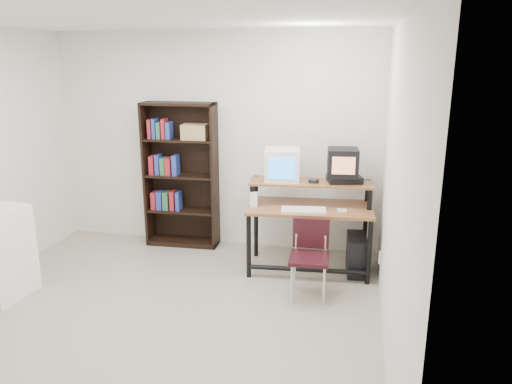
% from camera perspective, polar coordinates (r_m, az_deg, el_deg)
% --- Properties ---
extents(floor, '(4.00, 4.00, 0.01)m').
position_cam_1_polar(floor, '(4.78, -11.17, -14.12)').
color(floor, '#A59E88').
rests_on(floor, ground).
extents(ceiling, '(4.00, 4.00, 0.01)m').
position_cam_1_polar(ceiling, '(4.17, -13.14, 18.78)').
color(ceiling, white).
rests_on(ceiling, back_wall).
extents(back_wall, '(4.00, 0.01, 2.60)m').
position_cam_1_polar(back_wall, '(6.13, -4.65, 5.78)').
color(back_wall, silver).
rests_on(back_wall, floor).
extents(right_wall, '(0.01, 4.00, 2.60)m').
position_cam_1_polar(right_wall, '(3.95, 15.57, -0.25)').
color(right_wall, silver).
rests_on(right_wall, floor).
extents(computer_desk, '(1.38, 0.76, 0.98)m').
position_cam_1_polar(computer_desk, '(5.48, 6.17, -1.90)').
color(computer_desk, brown).
rests_on(computer_desk, floor).
extents(crt_monitor, '(0.43, 0.43, 0.36)m').
position_cam_1_polar(crt_monitor, '(5.52, 3.01, 3.11)').
color(crt_monitor, white).
rests_on(crt_monitor, computer_desk).
extents(vcr, '(0.42, 0.35, 0.08)m').
position_cam_1_polar(vcr, '(5.52, 10.07, 1.41)').
color(vcr, black).
rests_on(vcr, computer_desk).
extents(crt_tv, '(0.35, 0.35, 0.30)m').
position_cam_1_polar(crt_tv, '(5.47, 9.88, 3.34)').
color(crt_tv, black).
rests_on(crt_tv, vcr).
extents(cd_spindle, '(0.14, 0.14, 0.05)m').
position_cam_1_polar(cd_spindle, '(5.46, 6.59, 1.22)').
color(cd_spindle, '#26262B').
rests_on(cd_spindle, computer_desk).
extents(keyboard, '(0.49, 0.27, 0.03)m').
position_cam_1_polar(keyboard, '(5.29, 5.46, -2.13)').
color(keyboard, white).
rests_on(keyboard, computer_desk).
extents(mousepad, '(0.22, 0.18, 0.01)m').
position_cam_1_polar(mousepad, '(5.33, 9.85, -2.30)').
color(mousepad, black).
rests_on(mousepad, computer_desk).
extents(mouse, '(0.10, 0.07, 0.03)m').
position_cam_1_polar(mouse, '(5.32, 9.79, -2.13)').
color(mouse, white).
rests_on(mouse, mousepad).
extents(desk_speaker, '(0.09, 0.08, 0.17)m').
position_cam_1_polar(desk_speaker, '(5.40, -0.24, -0.91)').
color(desk_speaker, white).
rests_on(desk_speaker, computer_desk).
extents(pc_tower, '(0.23, 0.46, 0.42)m').
position_cam_1_polar(pc_tower, '(5.62, 11.39, -7.00)').
color(pc_tower, black).
rests_on(pc_tower, floor).
extents(school_chair, '(0.39, 0.39, 0.76)m').
position_cam_1_polar(school_chair, '(4.97, 6.18, -6.68)').
color(school_chair, black).
rests_on(school_chair, floor).
extents(bookshelf, '(0.90, 0.32, 1.78)m').
position_cam_1_polar(bookshelf, '(6.20, -8.54, 2.12)').
color(bookshelf, black).
rests_on(bookshelf, floor).
extents(wall_outlet, '(0.02, 0.08, 0.12)m').
position_cam_1_polar(wall_outlet, '(5.36, 13.93, -7.25)').
color(wall_outlet, beige).
rests_on(wall_outlet, right_wall).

